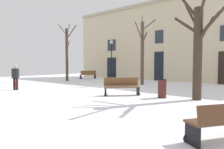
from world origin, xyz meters
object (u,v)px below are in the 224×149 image
Objects in this scene: streetlamp at (112,55)px; litter_bin at (162,88)px; person_strolling at (15,76)px; tree_center at (67,52)px; tree_left_of_center at (142,51)px; bench_facing_shops at (88,74)px; bench_far_corner at (122,86)px; tree_right_of_center at (198,47)px.

litter_bin is (9.56, -7.73, -2.11)m from streetlamp.
person_strolling is at bearing -159.67° from litter_bin.
person_strolling is (2.79, -6.14, -1.86)m from tree_center.
bench_facing_shops is at bearing 167.63° from tree_left_of_center.
person_strolling is (1.23, -10.81, -1.70)m from streetlamp.
person_strolling is at bearing 154.29° from bench_far_corner.
litter_bin is (11.12, -3.05, -2.27)m from tree_center.
tree_center reaches higher than streetlamp.
bench_far_corner is 11.97m from bench_facing_shops.
litter_bin is (-1.43, -0.53, -1.91)m from tree_right_of_center.
tree_left_of_center is 6.49m from streetlamp.
tree_left_of_center is 6.40m from litter_bin.
streetlamp is 2.68× the size of person_strolling.
bench_facing_shops is (-0.61, 3.29, -2.24)m from tree_center.
litter_bin is 0.53× the size of bench_far_corner.
person_strolling is (-4.46, -7.70, -1.76)m from tree_left_of_center.
streetlamp reaches higher than bench_far_corner.
litter_bin is 8.90m from person_strolling.
streetlamp is 12.47m from litter_bin.
person_strolling reaches higher than bench_far_corner.
tree_center is at bearing 111.17° from bench_far_corner.
streetlamp is at bearing 64.92° from person_strolling.
tree_center reaches higher than bench_far_corner.
tree_left_of_center is at bearing 12.16° from tree_center.
bench_far_corner is at bearing -163.44° from litter_bin.
tree_left_of_center is 6.26× the size of litter_bin.
tree_left_of_center is 3.00× the size of bench_facing_shops.
tree_center is 3.57× the size of person_strolling.
person_strolling is at bearing 40.64° from bench_facing_shops.
bench_facing_shops is 10.03m from person_strolling.
tree_center reaches higher than tree_left_of_center.
tree_left_of_center is 3.33× the size of bench_far_corner.
bench_facing_shops is at bearing 100.58° from tree_center.
streetlamp is 3.31m from bench_facing_shops.
tree_center is 3.35× the size of bench_far_corner.
tree_left_of_center reaches higher than streetlamp.
tree_right_of_center is at bearing 20.24° from litter_bin.
tree_center is 1.33× the size of streetlamp.
bench_far_corner is (7.59, -8.31, -2.09)m from streetlamp.
bench_facing_shops is (-9.77, 6.92, 0.01)m from bench_far_corner.
bench_far_corner is (9.15, -3.63, -2.25)m from tree_center.
tree_right_of_center reaches higher than litter_bin.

